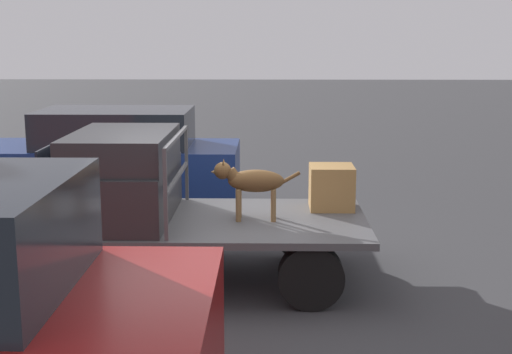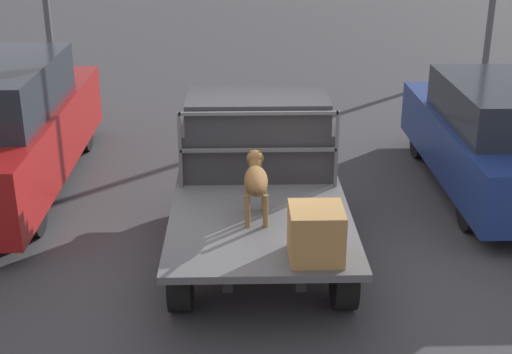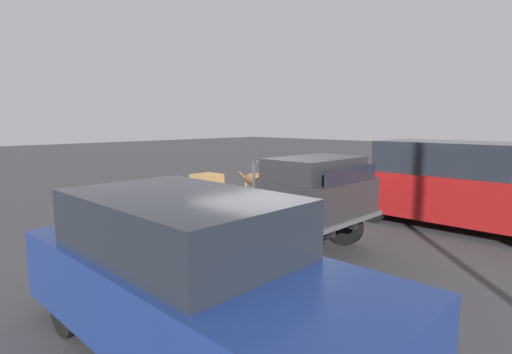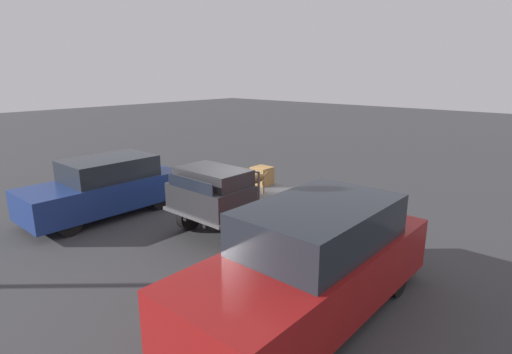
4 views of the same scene
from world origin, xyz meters
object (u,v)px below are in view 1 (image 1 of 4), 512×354
at_px(flatbed_truck, 211,235).
at_px(cargo_crate, 331,187).
at_px(dog, 250,181).
at_px(parked_sedan, 107,160).

xyz_separation_m(flatbed_truck, cargo_crate, (-1.43, -0.51, 0.46)).
bearing_deg(cargo_crate, dog, 29.85).
bearing_deg(dog, parked_sedan, -35.62).
height_order(flatbed_truck, parked_sedan, parked_sedan).
xyz_separation_m(cargo_crate, parked_sedan, (3.42, -2.98, -0.19)).
relative_size(dog, parked_sedan, 0.23).
xyz_separation_m(flatbed_truck, dog, (-0.45, 0.05, 0.65)).
relative_size(flatbed_truck, dog, 3.51).
relative_size(flatbed_truck, cargo_crate, 6.80).
height_order(dog, parked_sedan, parked_sedan).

